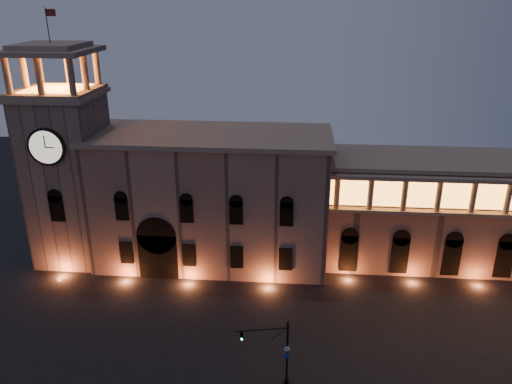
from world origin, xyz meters
TOP-DOWN VIEW (x-y plane):
  - ground at (0.00, 0.00)m, footprint 160.00×160.00m
  - government_building at (-2.08, 21.93)m, footprint 30.80×12.80m
  - clock_tower at (-20.50, 20.98)m, footprint 9.80×9.80m
  - colonnade_wing at (32.00, 23.92)m, footprint 40.60×11.50m
  - traffic_light at (7.83, -1.35)m, footprint 4.89×1.26m

SIDE VIEW (x-z plane):
  - ground at x=0.00m, z-range 0.00..0.00m
  - traffic_light at x=7.83m, z-range 0.17..6.98m
  - colonnade_wing at x=32.00m, z-range 0.08..14.58m
  - government_building at x=-2.08m, z-range -0.03..17.57m
  - clock_tower at x=-20.50m, z-range -3.70..28.70m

